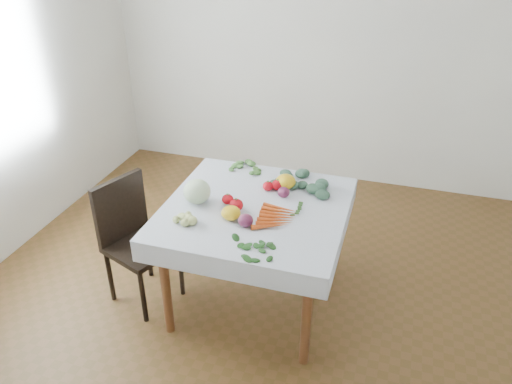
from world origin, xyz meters
TOP-DOWN VIEW (x-y plane):
  - ground at (0.00, 0.00)m, footprint 4.00×4.00m
  - back_wall at (0.00, 2.00)m, footprint 4.00×0.04m
  - table at (0.00, 0.00)m, footprint 1.00×1.00m
  - tablecloth at (0.00, 0.00)m, footprint 1.12×1.12m
  - chair at (-0.80, -0.16)m, footprint 0.51×0.51m
  - cabbage at (-0.37, -0.05)m, footprint 0.18×0.18m
  - tomato_a at (0.08, 0.25)m, footprint 0.09×0.09m
  - tomato_b at (0.02, 0.22)m, footprint 0.09×0.09m
  - tomato_c at (-0.18, -0.02)m, footprint 0.10×0.10m
  - tomato_d at (-0.10, -0.08)m, footprint 0.10×0.10m
  - heirloom_back at (0.12, 0.29)m, footprint 0.16×0.16m
  - heirloom_front at (-0.10, -0.18)m, footprint 0.16×0.16m
  - onion_a at (0.14, 0.17)m, footprint 0.09×0.09m
  - onion_b at (0.01, -0.22)m, footprint 0.11×0.11m
  - tomatillo_cluster at (-0.33, -0.30)m, footprint 0.15×0.12m
  - carrot_bunch at (0.17, -0.10)m, footprint 0.22×0.30m
  - kale_bunch at (0.22, 0.35)m, footprint 0.35×0.33m
  - basil_bunch at (0.11, -0.46)m, footprint 0.27×0.18m
  - dill_bunch at (-0.21, 0.48)m, footprint 0.22×0.18m

SIDE VIEW (x-z plane):
  - ground at x=0.00m, z-range 0.00..0.00m
  - chair at x=-0.80m, z-range 0.06..0.94m
  - table at x=0.00m, z-range 0.28..1.03m
  - tablecloth at x=0.00m, z-range 0.75..0.76m
  - basil_bunch at x=0.11m, z-range 0.76..0.77m
  - dill_bunch at x=-0.21m, z-range 0.76..0.78m
  - carrot_bunch at x=0.17m, z-range 0.76..0.79m
  - kale_bunch at x=0.22m, z-range 0.76..0.80m
  - tomatillo_cluster at x=-0.33m, z-range 0.76..0.80m
  - tomato_b at x=0.02m, z-range 0.76..0.82m
  - tomato_c at x=-0.18m, z-range 0.76..0.82m
  - onion_a at x=0.14m, z-range 0.76..0.82m
  - tomato_a at x=0.08m, z-range 0.76..0.83m
  - onion_b at x=0.01m, z-range 0.76..0.83m
  - tomato_d at x=-0.10m, z-range 0.76..0.83m
  - heirloom_front at x=-0.10m, z-range 0.76..0.84m
  - heirloom_back at x=0.12m, z-range 0.76..0.85m
  - cabbage at x=-0.37m, z-range 0.76..0.91m
  - back_wall at x=0.00m, z-range 0.00..2.70m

